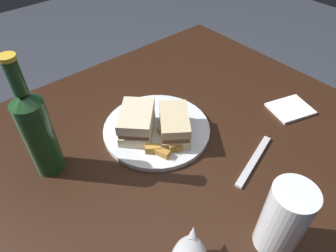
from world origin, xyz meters
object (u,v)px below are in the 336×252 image
plate (157,129)px  pint_glass (282,222)px  sandwich_half_right (174,125)px  napkin (290,109)px  sandwich_half_left (137,122)px  fork (254,161)px  cider_bottle (37,131)px

plate → pint_glass: pint_glass is taller
sandwich_half_right → napkin: (-0.32, 0.13, -0.04)m
sandwich_half_left → napkin: (-0.39, 0.20, -0.04)m
sandwich_half_right → fork: (-0.09, 0.18, -0.04)m
plate → napkin: bearing=152.5°
sandwich_half_left → napkin: bearing=153.3°
sandwich_half_left → pint_glass: (-0.03, 0.39, 0.02)m
napkin → cider_bottle: bearing=-21.8°
napkin → sandwich_half_left: bearing=-26.7°
sandwich_half_left → sandwich_half_right: bearing=135.7°
pint_glass → fork: 0.21m
plate → fork: 0.25m
cider_bottle → pint_glass: bearing=118.6°
sandwich_half_left → pint_glass: size_ratio=0.87×
plate → fork: bearing=115.4°
plate → sandwich_half_right: size_ratio=2.02×
sandwich_half_right → napkin: sandwich_half_right is taller
fork → sandwich_half_left: bearing=106.2°
sandwich_half_left → napkin: 0.44m
sandwich_half_right → pint_glass: pint_glass is taller
sandwich_half_left → plate: bearing=159.0°
sandwich_half_right → plate: bearing=-67.5°
sandwich_half_left → sandwich_half_right: sandwich_half_left is taller
cider_bottle → plate: bearing=166.2°
plate → cider_bottle: bearing=-13.8°
fork → sandwich_half_right: bearing=100.1°
fork → napkin: bearing=-3.1°
plate → pint_glass: 0.38m
sandwich_half_left → fork: bearing=122.2°
cider_bottle → napkin: size_ratio=2.64×
plate → fork: (-0.11, 0.23, -0.00)m
plate → cider_bottle: size_ratio=0.95×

